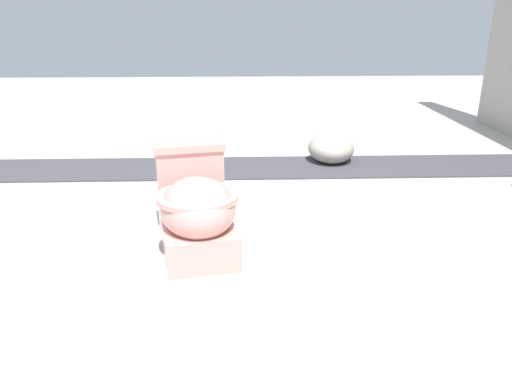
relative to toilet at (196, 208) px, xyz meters
name	(u,v)px	position (x,y,z in m)	size (l,w,h in m)	color
ground_plane	(208,252)	(0.04, 0.06, -0.22)	(14.00, 14.00, 0.00)	#B7B2A8
gravel_strip	(283,167)	(-1.35, 0.56, -0.21)	(0.56, 8.00, 0.01)	#423F44
toilet	(196,208)	(0.00, 0.00, 0.00)	(0.69, 0.49, 0.52)	#E09E93
boulder_near	(331,148)	(-1.50, 0.95, -0.10)	(0.42, 0.36, 0.23)	#ADA899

